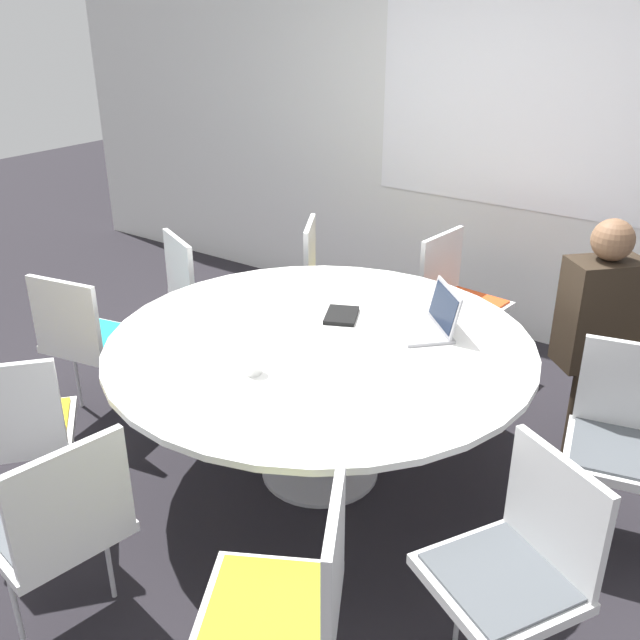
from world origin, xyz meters
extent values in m
plane|color=black|center=(0.00, 0.00, 0.00)|extent=(16.00, 16.00, 0.00)
cube|color=silver|center=(0.00, 2.08, 1.35)|extent=(8.00, 0.06, 2.70)
cube|color=white|center=(0.00, 2.04, 1.55)|extent=(1.80, 0.01, 1.30)
cylinder|color=#B7B7BC|center=(0.00, 0.00, 0.01)|extent=(0.58, 0.58, 0.02)
cylinder|color=#B7B7BC|center=(0.00, 0.00, 0.36)|extent=(0.14, 0.14, 0.68)
cylinder|color=white|center=(0.00, 0.00, 0.72)|extent=(1.95, 1.95, 0.03)
cube|color=silver|center=(1.14, 1.17, 0.46)|extent=(0.61, 0.61, 0.04)
cube|color=gold|center=(1.14, 1.17, 0.48)|extent=(0.53, 0.54, 0.01)
cube|color=silver|center=(1.00, 1.31, 0.68)|extent=(0.31, 0.32, 0.40)
cylinder|color=silver|center=(1.01, 1.04, 0.22)|extent=(0.02, 0.02, 0.44)
cube|color=silver|center=(0.14, 1.32, 0.46)|extent=(0.46, 0.48, 0.04)
cube|color=#E04C1E|center=(0.14, 1.32, 0.48)|extent=(0.41, 0.42, 0.01)
cube|color=silver|center=(-0.05, 1.34, 0.68)|extent=(0.07, 0.42, 0.40)
cylinder|color=silver|center=(0.16, 1.50, 0.22)|extent=(0.02, 0.02, 0.44)
cylinder|color=silver|center=(0.12, 1.14, 0.22)|extent=(0.02, 0.02, 0.44)
cube|color=silver|center=(-0.66, 1.15, 0.46)|extent=(0.58, 0.59, 0.04)
cube|color=gold|center=(-0.66, 1.15, 0.48)|extent=(0.51, 0.52, 0.01)
cube|color=silver|center=(-0.83, 1.06, 0.68)|extent=(0.23, 0.38, 0.40)
cylinder|color=silver|center=(-0.75, 1.31, 0.22)|extent=(0.02, 0.02, 0.44)
cylinder|color=silver|center=(-0.57, 1.00, 0.22)|extent=(0.02, 0.02, 0.44)
cube|color=silver|center=(-1.21, 0.55, 0.46)|extent=(0.57, 0.56, 0.04)
cube|color=teal|center=(-1.21, 0.55, 0.48)|extent=(0.51, 0.50, 0.01)
cube|color=silver|center=(-1.29, 0.37, 0.68)|extent=(0.39, 0.20, 0.40)
cylinder|color=silver|center=(-1.37, 0.63, 0.22)|extent=(0.02, 0.02, 0.44)
cylinder|color=silver|center=(-1.05, 0.48, 0.22)|extent=(0.02, 0.02, 0.44)
cube|color=silver|center=(-1.30, -0.26, 0.46)|extent=(0.51, 0.50, 0.04)
cube|color=teal|center=(-1.30, -0.26, 0.48)|extent=(0.45, 0.44, 0.01)
cube|color=silver|center=(-1.27, -0.45, 0.68)|extent=(0.42, 0.11, 0.40)
cylinder|color=silver|center=(-1.48, -0.29, 0.22)|extent=(0.02, 0.02, 0.44)
cylinder|color=silver|center=(-1.13, -0.22, 0.22)|extent=(0.02, 0.02, 0.44)
cube|color=silver|center=(-0.86, -1.01, 0.46)|extent=(0.61, 0.61, 0.04)
cube|color=gold|center=(-0.86, -1.01, 0.48)|extent=(0.53, 0.53, 0.01)
cube|color=silver|center=(-0.71, -1.14, 0.68)|extent=(0.29, 0.34, 0.40)
cylinder|color=silver|center=(-0.75, -0.87, 0.22)|extent=(0.02, 0.02, 0.44)
cube|color=silver|center=(-0.23, -1.31, 0.46)|extent=(0.49, 0.51, 0.04)
cube|color=#4C5156|center=(-0.23, -1.31, 0.48)|extent=(0.43, 0.44, 0.01)
cube|color=silver|center=(-0.04, -1.34, 0.68)|extent=(0.10, 0.42, 0.40)
cylinder|color=silver|center=(-0.26, -1.49, 0.22)|extent=(0.02, 0.02, 0.44)
cylinder|color=silver|center=(-0.20, -1.13, 0.22)|extent=(0.02, 0.02, 0.44)
cube|color=silver|center=(0.64, -1.17, 0.46)|extent=(0.58, 0.59, 0.04)
cube|color=olive|center=(0.64, -1.17, 0.48)|extent=(0.51, 0.52, 0.01)
cube|color=silver|center=(0.81, -1.07, 0.68)|extent=(0.23, 0.38, 0.40)
cylinder|color=silver|center=(0.55, -1.01, 0.22)|extent=(0.02, 0.02, 0.44)
cube|color=silver|center=(1.16, -0.65, 0.46)|extent=(0.59, 0.58, 0.04)
cube|color=#4C5156|center=(1.16, -0.65, 0.48)|extent=(0.52, 0.51, 0.01)
cube|color=silver|center=(1.26, -0.48, 0.68)|extent=(0.38, 0.23, 0.40)
cylinder|color=silver|center=(1.00, -0.56, 0.22)|extent=(0.02, 0.02, 0.44)
cube|color=silver|center=(1.30, 0.29, 0.46)|extent=(0.52, 0.51, 0.04)
cube|color=#4C5156|center=(1.30, 0.29, 0.48)|extent=(0.46, 0.45, 0.01)
cube|color=silver|center=(1.25, 0.48, 0.68)|extent=(0.41, 0.12, 0.40)
cylinder|color=silver|center=(1.12, 0.25, 0.22)|extent=(0.02, 0.02, 0.44)
cylinder|color=#2D2319|center=(1.10, 0.99, 0.24)|extent=(0.10, 0.10, 0.48)
cylinder|color=#2D2319|center=(0.98, 0.86, 0.24)|extent=(0.10, 0.10, 0.48)
cube|color=#2D2319|center=(0.97, 1.00, 0.75)|extent=(0.41, 0.41, 0.55)
sphere|color=brown|center=(0.97, 1.00, 1.13)|extent=(0.20, 0.20, 0.20)
cube|color=#99999E|center=(0.34, 0.35, 0.74)|extent=(0.38, 0.38, 0.02)
cube|color=#99999E|center=(0.41, 0.42, 0.85)|extent=(0.26, 0.25, 0.20)
cube|color=black|center=(0.41, 0.42, 0.85)|extent=(0.23, 0.22, 0.17)
cube|color=black|center=(-0.06, 0.27, 0.74)|extent=(0.22, 0.25, 0.02)
cylinder|color=white|center=(-0.05, -0.42, 0.77)|extent=(0.08, 0.08, 0.08)
cube|color=#661E56|center=(-1.19, 0.86, 0.14)|extent=(0.36, 0.16, 0.28)
camera|label=1|loc=(1.69, -2.38, 2.17)|focal=40.00mm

